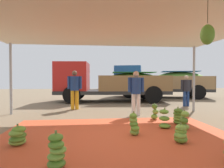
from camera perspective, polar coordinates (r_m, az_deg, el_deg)
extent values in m
plane|color=#7F6B51|center=(7.66, -1.35, -8.99)|extent=(40.00, 40.00, 0.00)
cube|color=#D1512D|center=(4.76, 1.66, -15.48)|extent=(5.78, 4.11, 0.01)
cylinder|color=#9EA0A5|center=(8.44, -28.22, 1.38)|extent=(0.10, 0.10, 2.81)
cylinder|color=#9EA0A5|center=(8.97, 23.47, 1.43)|extent=(0.10, 0.10, 2.81)
cube|color=beige|center=(4.77, 1.69, 19.08)|extent=(8.00, 7.00, 0.06)
cylinder|color=#4C422D|center=(3.97, 26.90, 18.96)|extent=(0.01, 0.01, 0.42)
ellipsoid|color=#518428|center=(3.87, 26.83, 13.16)|extent=(0.24, 0.24, 0.36)
ellipsoid|color=#6B9E38|center=(4.84, 6.81, -14.18)|extent=(0.31, 0.31, 0.16)
ellipsoid|color=#60932D|center=(4.78, 6.97, -13.16)|extent=(0.28, 0.28, 0.16)
ellipsoid|color=#518428|center=(4.79, 6.59, -11.91)|extent=(0.21, 0.21, 0.16)
ellipsoid|color=#75A83D|center=(4.77, 6.48, -10.74)|extent=(0.28, 0.28, 0.16)
ellipsoid|color=#60932D|center=(4.74, 6.42, -9.59)|extent=(0.26, 0.26, 0.16)
cylinder|color=olive|center=(4.72, 6.56, -8.91)|extent=(0.04, 0.04, 0.12)
ellipsoid|color=#75A83D|center=(5.61, 20.92, -11.99)|extent=(0.30, 0.30, 0.17)
ellipsoid|color=#477523|center=(5.54, 20.80, -10.29)|extent=(0.25, 0.25, 0.17)
ellipsoid|color=#75A83D|center=(5.51, 21.19, -8.49)|extent=(0.25, 0.25, 0.17)
cylinder|color=olive|center=(5.52, 20.96, -7.83)|extent=(0.04, 0.04, 0.12)
ellipsoid|color=#518428|center=(4.53, 20.04, -15.33)|extent=(0.38, 0.38, 0.16)
ellipsoid|color=#6B9E38|center=(4.49, 19.93, -14.43)|extent=(0.38, 0.38, 0.16)
ellipsoid|color=#60932D|center=(4.52, 20.04, -13.29)|extent=(0.34, 0.34, 0.16)
ellipsoid|color=#75A83D|center=(4.49, 20.05, -12.35)|extent=(0.29, 0.29, 0.16)
cylinder|color=olive|center=(4.45, 20.02, -11.66)|extent=(0.04, 0.04, 0.12)
ellipsoid|color=#6B9E38|center=(6.78, 12.63, -9.56)|extent=(0.29, 0.29, 0.18)
ellipsoid|color=#75A83D|center=(6.73, 12.99, -8.12)|extent=(0.27, 0.27, 0.18)
ellipsoid|color=#477523|center=(6.70, 12.72, -6.64)|extent=(0.20, 0.20, 0.18)
cylinder|color=olive|center=(6.69, 12.78, -6.13)|extent=(0.04, 0.04, 0.12)
ellipsoid|color=#75A83D|center=(4.60, -26.63, -15.24)|extent=(0.46, 0.46, 0.14)
ellipsoid|color=#477523|center=(4.54, -26.66, -14.63)|extent=(0.45, 0.45, 0.14)
ellipsoid|color=#477523|center=(4.55, -26.32, -13.73)|extent=(0.40, 0.40, 0.14)
ellipsoid|color=#6B9E38|center=(4.50, -26.88, -13.07)|extent=(0.38, 0.38, 0.14)
ellipsoid|color=#60932D|center=(4.51, -26.28, -12.19)|extent=(0.33, 0.33, 0.14)
cylinder|color=olive|center=(4.49, -26.60, -11.46)|extent=(0.04, 0.04, 0.12)
ellipsoid|color=#477523|center=(3.32, -16.42, -22.00)|extent=(0.32, 0.32, 0.13)
ellipsoid|color=#6B9E38|center=(3.32, -16.51, -20.16)|extent=(0.37, 0.37, 0.13)
ellipsoid|color=#75A83D|center=(3.28, -15.94, -18.56)|extent=(0.34, 0.34, 0.13)
ellipsoid|color=#518428|center=(3.21, -16.49, -17.14)|extent=(0.26, 0.26, 0.13)
ellipsoid|color=#518428|center=(3.23, -16.62, -15.23)|extent=(0.32, 0.32, 0.13)
cylinder|color=olive|center=(3.19, -16.57, -14.30)|extent=(0.04, 0.04, 0.12)
ellipsoid|color=#477523|center=(6.26, 19.55, -10.74)|extent=(0.39, 0.39, 0.14)
ellipsoid|color=#75A83D|center=(6.26, 19.43, -9.91)|extent=(0.43, 0.43, 0.14)
ellipsoid|color=#6B9E38|center=(6.24, 19.48, -9.14)|extent=(0.41, 0.41, 0.14)
ellipsoid|color=#477523|center=(6.21, 19.31, -8.38)|extent=(0.35, 0.35, 0.14)
ellipsoid|color=#477523|center=(6.19, 19.36, -7.61)|extent=(0.33, 0.33, 0.14)
cylinder|color=olive|center=(6.20, 19.29, -7.03)|extent=(0.04, 0.04, 0.12)
ellipsoid|color=#60932D|center=(5.66, 15.63, -12.04)|extent=(0.40, 0.40, 0.13)
ellipsoid|color=#60932D|center=(5.67, 15.49, -9.98)|extent=(0.41, 0.41, 0.13)
ellipsoid|color=#60932D|center=(5.60, 15.42, -8.06)|extent=(0.35, 0.35, 0.13)
cylinder|color=olive|center=(5.60, 15.64, -7.44)|extent=(0.04, 0.04, 0.12)
cube|color=#2D2D2D|center=(11.82, 0.08, -2.36)|extent=(6.98, 2.85, 0.20)
cube|color=red|center=(11.98, -11.76, 2.21)|extent=(2.07, 2.29, 1.70)
cube|color=#232D38|center=(12.19, -16.26, 3.76)|extent=(0.16, 1.87, 0.75)
cube|color=olive|center=(10.79, 7.17, 0.18)|extent=(4.23, 0.40, 0.90)
cube|color=olive|center=(13.03, 5.64, 0.41)|extent=(4.23, 0.40, 0.90)
cube|color=olive|center=(12.37, 15.91, 0.30)|extent=(0.26, 2.34, 0.90)
ellipsoid|color=#75A83D|center=(11.91, 6.34, 0.74)|extent=(3.86, 2.24, 1.08)
cube|color=#237533|center=(11.91, 6.35, 3.43)|extent=(2.67, 1.97, 0.04)
cylinder|color=black|center=(10.93, -12.01, -3.23)|extent=(1.02, 0.35, 1.00)
cylinder|color=black|center=(13.04, -10.32, -2.46)|extent=(1.02, 0.35, 1.00)
cylinder|color=black|center=(11.08, 12.36, -3.17)|extent=(1.02, 0.35, 1.00)
cylinder|color=black|center=(13.17, 10.10, -2.42)|extent=(1.02, 0.35, 1.00)
cube|color=#2D2D2D|center=(14.90, 14.62, -1.61)|extent=(7.34, 4.22, 0.20)
cube|color=#1E4C93|center=(14.90, 4.99, 2.09)|extent=(2.48, 2.63, 1.70)
cube|color=#232D38|center=(15.03, 1.24, 3.38)|extent=(0.55, 1.82, 0.75)
cube|color=#99754C|center=(13.91, 20.43, 0.39)|extent=(4.16, 1.29, 0.90)
cube|color=#99754C|center=(16.16, 19.01, 0.54)|extent=(4.16, 1.29, 0.90)
cube|color=#99754C|center=(15.52, 27.40, 0.42)|extent=(0.74, 2.29, 0.90)
ellipsoid|color=#75A83D|center=(15.04, 19.67, 1.11)|extent=(4.20, 2.97, 1.23)
cube|color=#19569E|center=(15.05, 19.69, 3.53)|extent=(2.99, 2.45, 0.04)
cylinder|color=black|center=(13.84, 5.13, -2.22)|extent=(1.04, 0.55, 1.00)
cylinder|color=black|center=(15.99, 5.83, -1.72)|extent=(1.04, 0.55, 1.00)
cylinder|color=black|center=(14.22, 24.51, -2.25)|extent=(1.04, 0.55, 1.00)
cylinder|color=black|center=(16.32, 22.65, -1.76)|extent=(1.04, 0.55, 1.00)
cylinder|color=silver|center=(7.31, 6.51, -6.21)|extent=(0.16, 0.16, 0.83)
cylinder|color=silver|center=(7.35, 7.94, -6.17)|extent=(0.16, 0.16, 0.83)
cylinder|color=navy|center=(7.27, 7.25, -0.50)|extent=(0.38, 0.38, 0.62)
cylinder|color=navy|center=(7.21, 5.31, -0.23)|extent=(0.12, 0.12, 0.55)
cylinder|color=navy|center=(7.33, 9.16, -0.22)|extent=(0.12, 0.12, 0.55)
sphere|color=tan|center=(7.26, 7.26, 3.03)|extent=(0.23, 0.23, 0.23)
cylinder|color=navy|center=(10.36, 21.03, -4.19)|extent=(0.15, 0.15, 0.77)
cylinder|color=navy|center=(10.44, 21.88, -4.15)|extent=(0.15, 0.15, 0.77)
cylinder|color=#26262D|center=(10.35, 21.49, -0.44)|extent=(0.35, 0.35, 0.58)
cylinder|color=#26262D|center=(10.24, 20.33, -0.26)|extent=(0.11, 0.11, 0.52)
cylinder|color=#26262D|center=(10.46, 22.63, -0.25)|extent=(0.11, 0.11, 0.52)
sphere|color=tan|center=(10.35, 21.52, 1.87)|extent=(0.21, 0.21, 0.21)
cylinder|color=orange|center=(8.88, -11.81, -4.74)|extent=(0.16, 0.16, 0.87)
cylinder|color=orange|center=(8.87, -10.55, -4.74)|extent=(0.16, 0.16, 0.87)
cylinder|color=navy|center=(8.82, -11.21, 0.19)|extent=(0.40, 0.40, 0.65)
cylinder|color=navy|center=(8.85, -12.90, 0.42)|extent=(0.13, 0.13, 0.58)
cylinder|color=navy|center=(8.80, -9.50, 0.43)|extent=(0.13, 0.13, 0.58)
sphere|color=brown|center=(8.83, -11.22, 3.23)|extent=(0.24, 0.24, 0.24)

